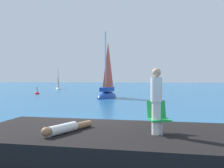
# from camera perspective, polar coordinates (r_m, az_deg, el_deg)

# --- Properties ---
(ground_plane) EXTENTS (160.00, 160.00, 0.00)m
(ground_plane) POSITION_cam_1_polar(r_m,az_deg,el_deg) (10.07, -4.38, -10.24)
(ground_plane) COLOR #236093
(shore_ledge) EXTENTS (7.21, 4.20, 0.66)m
(shore_ledge) POSITION_cam_1_polar(r_m,az_deg,el_deg) (7.05, -1.53, -12.68)
(shore_ledge) COLOR black
(shore_ledge) RESTS_ON ground
(boulder_seaward) EXTENTS (0.93, 1.05, 0.66)m
(boulder_seaward) POSITION_cam_1_polar(r_m,az_deg,el_deg) (8.91, 5.22, -11.82)
(boulder_seaward) COLOR black
(boulder_seaward) RESTS_ON ground
(boulder_inland) EXTENTS (1.44, 1.62, 0.79)m
(boulder_inland) POSITION_cam_1_polar(r_m,az_deg,el_deg) (9.93, -15.44, -10.46)
(boulder_inland) COLOR black
(boulder_inland) RESTS_ON ground
(sailboat_near) EXTENTS (2.28, 3.84, 6.92)m
(sailboat_near) POSITION_cam_1_polar(r_m,az_deg,el_deg) (25.20, -1.09, -2.20)
(sailboat_near) COLOR #193D99
(sailboat_near) RESTS_ON ground
(sailboat_far) EXTENTS (1.05, 2.16, 3.92)m
(sailboat_far) POSITION_cam_1_polar(r_m,az_deg,el_deg) (43.79, -11.63, -0.80)
(sailboat_far) COLOR white
(sailboat_far) RESTS_ON ground
(person_sunbather) EXTENTS (0.95, 1.62, 0.25)m
(person_sunbather) POSITION_cam_1_polar(r_m,az_deg,el_deg) (6.78, -9.94, -9.43)
(person_sunbather) COLOR white
(person_sunbather) RESTS_ON shore_ledge
(person_standing) EXTENTS (0.28, 0.28, 1.62)m
(person_standing) POSITION_cam_1_polar(r_m,az_deg,el_deg) (6.46, 9.62, -3.26)
(person_standing) COLOR white
(person_standing) RESTS_ON shore_ledge
(beach_chair) EXTENTS (0.60, 0.68, 0.80)m
(beach_chair) POSITION_cam_1_polar(r_m,az_deg,el_deg) (6.72, 9.93, -6.70)
(beach_chair) COLOR green
(beach_chair) RESTS_ON shore_ledge
(marker_buoy) EXTENTS (0.56, 0.56, 1.13)m
(marker_buoy) POSITION_cam_1_polar(r_m,az_deg,el_deg) (31.91, -15.98, -2.11)
(marker_buoy) COLOR red
(marker_buoy) RESTS_ON ground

